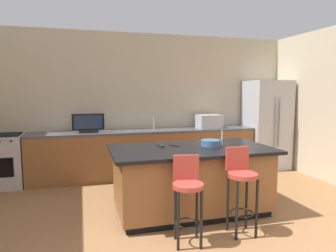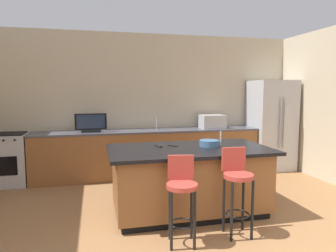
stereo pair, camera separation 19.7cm
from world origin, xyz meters
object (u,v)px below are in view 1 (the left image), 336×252
at_px(bar_stool_left, 188,192).
at_px(tv_remote, 160,146).
at_px(fruit_bowl, 211,143).
at_px(tv_monitor, 88,124).
at_px(refrigerator, 266,125).
at_px(microwave, 209,121).
at_px(kitchen_island, 191,179).
at_px(range_oven, 0,161).
at_px(cell_phone, 174,145).
at_px(bar_stool_right, 241,182).

relative_size(bar_stool_left, tv_remote, 5.67).
xyz_separation_m(fruit_bowl, tv_remote, (-0.69, 0.15, -0.03)).
distance_m(tv_monitor, tv_remote, 1.93).
bearing_deg(tv_remote, refrigerator, 16.53).
bearing_deg(microwave, kitchen_island, -119.76).
relative_size(microwave, tv_monitor, 0.83).
height_order(refrigerator, tv_monitor, refrigerator).
bearing_deg(bar_stool_left, range_oven, 142.23).
xyz_separation_m(refrigerator, fruit_bowl, (-2.12, -1.82, 0.00)).
relative_size(range_oven, fruit_bowl, 3.47).
bearing_deg(tv_monitor, kitchen_island, -55.16).
xyz_separation_m(refrigerator, bar_stool_left, (-2.77, -2.69, -0.37)).
relative_size(kitchen_island, refrigerator, 1.15).
relative_size(range_oven, cell_phone, 6.22).
distance_m(kitchen_island, range_oven, 3.42).
relative_size(kitchen_island, range_oven, 2.34).
bearing_deg(refrigerator, tv_remote, -149.19).
bearing_deg(tv_remote, bar_stool_left, -101.78).
bearing_deg(range_oven, bar_stool_right, -40.52).
height_order(microwave, bar_stool_right, microwave).
height_order(kitchen_island, microwave, microwave).
relative_size(microwave, fruit_bowl, 1.78).
bearing_deg(refrigerator, kitchen_island, -142.30).
xyz_separation_m(kitchen_island, microwave, (1.11, 1.94, 0.59)).
relative_size(fruit_bowl, tv_remote, 1.58).
bearing_deg(tv_remote, range_oven, 130.13).
xyz_separation_m(fruit_bowl, cell_phone, (-0.48, 0.16, -0.04)).
bearing_deg(kitchen_island, tv_remote, 153.10).
distance_m(range_oven, tv_monitor, 1.62).
xyz_separation_m(range_oven, bar_stool_right, (3.16, -2.70, 0.15)).
xyz_separation_m(tv_monitor, bar_stool_right, (1.65, -2.65, -0.46)).
bearing_deg(bar_stool_right, bar_stool_left, -172.76).
bearing_deg(fruit_bowl, cell_phone, 161.82).
relative_size(tv_monitor, bar_stool_left, 0.60).
height_order(bar_stool_right, tv_remote, bar_stool_right).
xyz_separation_m(kitchen_island, tv_remote, (-0.39, 0.20, 0.45)).
height_order(refrigerator, fruit_bowl, refrigerator).
xyz_separation_m(kitchen_island, refrigerator, (2.42, 1.87, 0.48)).
relative_size(kitchen_island, tv_monitor, 3.79).
bearing_deg(kitchen_island, tv_monitor, 124.84).
bearing_deg(refrigerator, cell_phone, -147.38).
xyz_separation_m(bar_stool_left, tv_remote, (-0.04, 1.01, 0.34)).
height_order(tv_monitor, cell_phone, tv_monitor).
distance_m(microwave, tv_monitor, 2.42).
xyz_separation_m(range_oven, tv_remote, (2.43, -1.74, 0.45)).
distance_m(fruit_bowl, cell_phone, 0.51).
bearing_deg(range_oven, fruit_bowl, -31.15).
distance_m(refrigerator, cell_phone, 3.09).
height_order(tv_monitor, fruit_bowl, tv_monitor).
relative_size(kitchen_island, cell_phone, 14.55).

